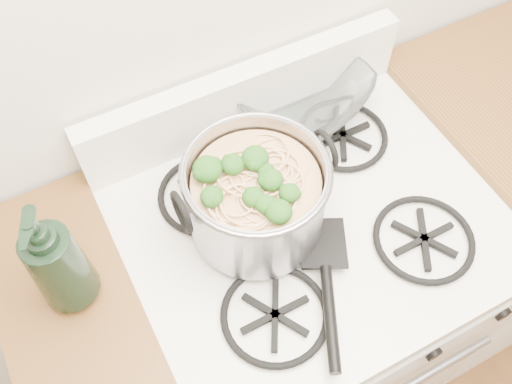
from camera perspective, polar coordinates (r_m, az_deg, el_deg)
name	(u,v)px	position (r m, az deg, el deg)	size (l,w,h in m)	color
gas_range	(299,306)	(1.60, 4.29, -11.32)	(0.76, 0.66, 0.92)	white
stock_pot	(256,197)	(1.07, 0.00, -0.51)	(0.30, 0.27, 0.19)	gray
spatula	(323,242)	(1.12, 6.74, -4.94)	(0.29, 0.31, 0.02)	black
glass_bowl	(298,98)	(1.33, 4.27, 9.39)	(0.12, 0.12, 0.03)	white
bottle	(54,259)	(1.02, -19.55, -6.30)	(0.10, 0.11, 0.27)	black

